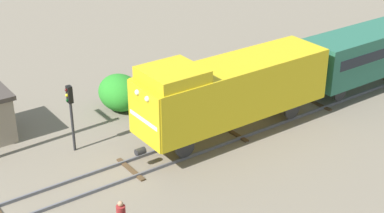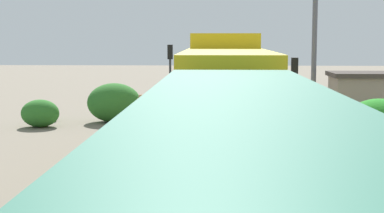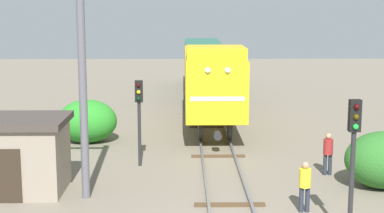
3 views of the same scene
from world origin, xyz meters
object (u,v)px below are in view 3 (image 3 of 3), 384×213
locomotive (212,78)px  relay_hut (19,154)px  traffic_signal_near (354,144)px  worker_near_track (305,183)px  catenary_mast (81,82)px  worker_by_signal (328,151)px  passenger_car_leading (203,60)px  traffic_signal_mid (139,107)px

locomotive → relay_hut: bearing=-124.4°
locomotive → traffic_signal_near: 16.06m
worker_near_track → relay_hut: size_ratio=0.49×
locomotive → catenary_mast: 12.83m
locomotive → worker_by_signal: locomotive is taller
worker_by_signal → catenary_mast: (-9.26, -2.67, 3.11)m
passenger_car_leading → traffic_signal_near: traffic_signal_near is taller
locomotive → traffic_signal_near: bearing=-78.5°
traffic_signal_near → relay_hut: traffic_signal_near is taller
catenary_mast → relay_hut: catenary_mast is taller
traffic_signal_mid → catenary_mast: 4.73m
catenary_mast → traffic_signal_near: bearing=-26.0°
passenger_car_leading → traffic_signal_near: size_ratio=3.39×
traffic_signal_near → relay_hut: bearing=155.8°
passenger_car_leading → worker_by_signal: (4.20, -22.38, -1.53)m
traffic_signal_near → worker_by_signal: (1.00, 6.70, -1.88)m
passenger_car_leading → traffic_signal_near: 29.25m
passenger_car_leading → catenary_mast: catenary_mast is taller
traffic_signal_near → catenary_mast: 9.27m
locomotive → passenger_car_leading: (0.00, 13.34, -0.25)m
worker_by_signal → relay_hut: (-11.70, -1.89, 0.40)m
passenger_car_leading → relay_hut: size_ratio=4.00×
locomotive → traffic_signal_mid: locomotive is taller
locomotive → relay_hut: (-7.50, -10.94, -1.38)m
passenger_car_leading → worker_by_signal: passenger_car_leading is taller
traffic_signal_mid → worker_by_signal: bearing=-10.9°
passenger_car_leading → catenary_mast: size_ratio=1.81×
traffic_signal_near → traffic_signal_mid: size_ratio=1.14×
traffic_signal_mid → worker_by_signal: (7.60, -1.47, -1.55)m
traffic_signal_near → traffic_signal_mid: traffic_signal_near is taller
passenger_car_leading → worker_near_track: size_ratio=8.24×
catenary_mast → relay_hut: 3.73m
traffic_signal_mid → worker_near_track: traffic_signal_mid is taller
passenger_car_leading → catenary_mast: 25.60m
traffic_signal_near → worker_by_signal: traffic_signal_near is taller
passenger_car_leading → relay_hut: passenger_car_leading is taller
passenger_car_leading → traffic_signal_mid: bearing=-99.2°
traffic_signal_mid → passenger_car_leading: bearing=80.8°
passenger_car_leading → traffic_signal_mid: size_ratio=3.85×
worker_by_signal → worker_near_track: bearing=-73.0°
traffic_signal_mid → catenary_mast: catenary_mast is taller
worker_near_track → worker_by_signal: 4.62m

